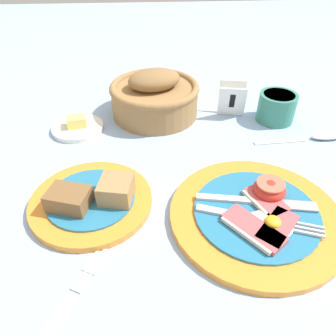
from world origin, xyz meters
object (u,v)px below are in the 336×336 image
Objects in this scene: bread_plate at (92,199)px; teaspoon_by_saucer at (315,137)px; sugar_cup at (277,106)px; bread_basket at (155,96)px; fork_on_cloth at (63,307)px; butter_dish at (78,127)px; breakfast_plate at (258,214)px; number_card at (232,100)px.

bread_plate is 0.47m from teaspoon_by_saucer.
bread_basket is at bearing 170.73° from sugar_cup.
bread_plate is 0.98× the size of bread_basket.
bread_plate reaches higher than fork_on_cloth.
fork_on_cloth is (0.04, -0.41, -0.01)m from butter_dish.
fork_on_cloth is at bearing -105.17° from bread_basket.
butter_dish is at bearing 138.30° from breakfast_plate.
sugar_cup is at bearing 121.14° from teaspoon_by_saucer.
sugar_cup is (0.12, 0.30, 0.02)m from breakfast_plate.
breakfast_plate is 3.22× the size of sugar_cup.
bread_basket reaches higher than bread_plate.
fork_on_cloth is at bearing -113.13° from number_card.
bread_basket is at bearing 113.23° from breakfast_plate.
bread_basket is at bearing 19.05° from butter_dish.
butter_dish is (-0.31, 0.28, -0.00)m from breakfast_plate.
number_card reaches higher than sugar_cup.
sugar_cup is 0.10m from number_card.
butter_dish is at bearing 33.18° from fork_on_cloth.
number_card is (0.34, 0.05, 0.03)m from butter_dish.
butter_dish is 0.41m from fork_on_cloth.
number_card is (0.29, 0.28, 0.02)m from bread_plate.
breakfast_plate is 0.37m from bread_basket.
bread_basket is at bearing 69.23° from bread_plate.
teaspoon_by_saucer is at bearing -21.41° from bread_basket.
bread_basket reaches higher than sugar_cup.
sugar_cup is 1.12× the size of number_card.
butter_dish is 0.57× the size of teaspoon_by_saucer.
bread_basket is 2.72× the size of number_card.
sugar_cup is at bearing -9.27° from bread_basket.
number_card is 0.38× the size of teaspoon_by_saucer.
number_card is at bearing -4.11° from bread_basket.
breakfast_plate is 0.30m from fork_on_cloth.
bread_plate is 1.14× the size of fork_on_cloth.
bread_plate is 1.78× the size of butter_dish.
butter_dish is at bearing 103.95° from bread_plate.
bread_plate is 0.45m from sugar_cup.
teaspoon_by_saucer is (0.33, -0.13, -0.04)m from bread_basket.
butter_dish is (-0.17, -0.06, -0.04)m from bread_basket.
sugar_cup is 0.11m from teaspoon_by_saucer.
sugar_cup reaches higher than bread_plate.
bread_plate is 1.01× the size of teaspoon_by_saucer.
butter_dish is at bearing -160.95° from bread_basket.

